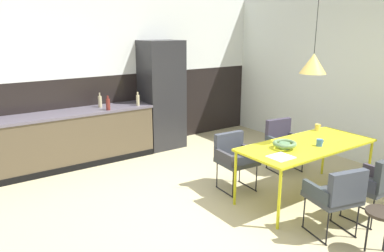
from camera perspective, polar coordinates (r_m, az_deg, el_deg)
ground_plane at (r=4.70m, az=6.44°, el=-13.22°), size 8.40×8.40×0.00m
back_wall_splashback_dark at (r=7.01m, az=-10.72°, el=2.18°), size 6.07×0.12×1.39m
back_wall_panel_upper at (r=6.84m, az=-11.29°, el=13.60°), size 6.07×0.12×1.39m
side_wall_right at (r=6.58m, az=26.84°, el=6.16°), size 0.12×6.46×2.78m
kitchen_counter at (r=6.32m, az=-20.06°, el=-2.18°), size 3.19×0.63×0.90m
refrigerator_column at (r=6.92m, az=-4.68°, el=4.78°), size 0.72×0.60×1.99m
dining_table at (r=5.04m, az=17.32°, el=-3.11°), size 1.89×0.81×0.75m
armchair_near_window at (r=6.04m, az=13.76°, el=-2.00°), size 0.54×0.53×0.80m
armchair_by_stool at (r=4.27m, az=21.57°, el=-9.52°), size 0.57×0.57×0.80m
armchair_head_of_table at (r=5.20m, az=6.46°, el=-4.26°), size 0.52×0.51×0.79m
armchair_facing_counter at (r=4.79m, az=26.53°, el=-7.47°), size 0.49×0.47×0.81m
fruit_bowl at (r=4.74m, az=14.08°, el=-2.72°), size 0.30×0.30×0.09m
open_book at (r=4.42m, az=13.50°, el=-4.68°), size 0.27×0.24×0.02m
mug_glass_clear at (r=5.70m, az=18.78°, el=-0.19°), size 0.12×0.08×0.10m
mug_wide_latte at (r=4.97m, az=19.07°, el=-2.43°), size 0.12×0.08×0.09m
bottle_wine_green at (r=6.48m, az=-13.99°, el=3.70°), size 0.06×0.06×0.25m
bottle_vinegar_dark at (r=6.22m, az=-12.81°, el=3.30°), size 0.07×0.07×0.24m
bottle_spice_small at (r=6.49m, az=-8.35°, el=4.00°), size 0.06×0.06×0.24m
side_stool at (r=4.17m, az=27.27°, el=-12.23°), size 0.32×0.32×0.48m
pendant_lamp_over_table_near at (r=4.84m, az=18.20°, el=9.14°), size 0.33×0.33×1.07m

